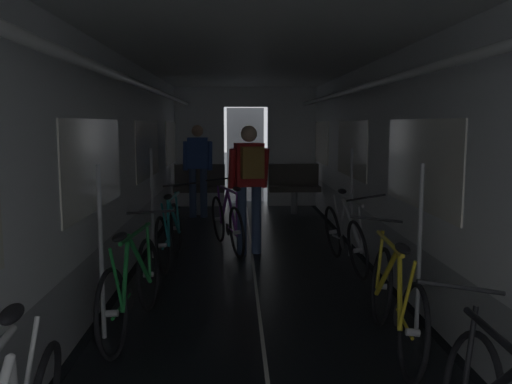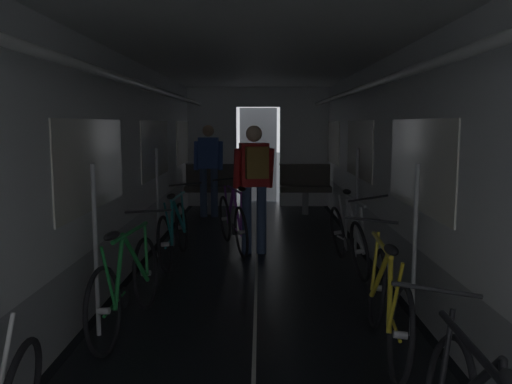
% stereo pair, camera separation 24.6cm
% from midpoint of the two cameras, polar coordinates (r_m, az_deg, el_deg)
% --- Properties ---
extents(train_car_shell, '(3.14, 12.34, 2.57)m').
position_cam_midpoint_polar(train_car_shell, '(5.68, -1.32, 7.14)').
color(train_car_shell, black).
rests_on(train_car_shell, ground).
extents(bench_seat_far_left, '(0.98, 0.51, 0.95)m').
position_cam_midpoint_polar(bench_seat_far_left, '(10.25, -6.71, 0.82)').
color(bench_seat_far_left, gray).
rests_on(bench_seat_far_left, ground).
extents(bench_seat_far_right, '(0.98, 0.51, 0.95)m').
position_cam_midpoint_polar(bench_seat_far_right, '(10.26, 3.36, 0.87)').
color(bench_seat_far_right, gray).
rests_on(bench_seat_far_right, ground).
extents(bicycle_green, '(0.44, 1.69, 0.95)m').
position_cam_midpoint_polar(bicycle_green, '(4.62, -14.52, -9.67)').
color(bicycle_green, black).
rests_on(bicycle_green, ground).
extents(bicycle_teal, '(0.44, 1.69, 0.95)m').
position_cam_midpoint_polar(bicycle_teal, '(6.73, -10.15, -4.23)').
color(bicycle_teal, black).
rests_on(bicycle_teal, ground).
extents(bicycle_silver, '(0.48, 1.69, 0.96)m').
position_cam_midpoint_polar(bicycle_silver, '(6.47, 8.32, -4.67)').
color(bicycle_silver, black).
rests_on(bicycle_silver, ground).
extents(bicycle_yellow, '(0.44, 1.69, 0.95)m').
position_cam_midpoint_polar(bicycle_yellow, '(4.24, 12.88, -11.18)').
color(bicycle_yellow, black).
rests_on(bicycle_yellow, ground).
extents(person_cyclist_aisle, '(0.56, 0.45, 1.69)m').
position_cam_midpoint_polar(person_cyclist_aisle, '(6.97, -1.71, 1.54)').
color(person_cyclist_aisle, '#384C75').
rests_on(person_cyclist_aisle, ground).
extents(bicycle_purple_in_aisle, '(0.57, 1.65, 0.95)m').
position_cam_midpoint_polar(bicycle_purple_in_aisle, '(7.33, -4.04, -3.18)').
color(bicycle_purple_in_aisle, black).
rests_on(bicycle_purple_in_aisle, ground).
extents(person_standing_near_bench, '(0.53, 0.23, 1.69)m').
position_cam_midpoint_polar(person_standing_near_bench, '(9.84, -6.90, 2.93)').
color(person_standing_near_bench, '#384C75').
rests_on(person_standing_near_bench, ground).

